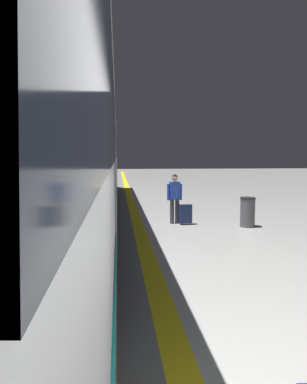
{
  "coord_description": "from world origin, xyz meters",
  "views": [
    {
      "loc": [
        -1.25,
        -0.76,
        2.15
      ],
      "look_at": [
        -0.38,
        7.95,
        1.28
      ],
      "focal_mm": 33.72,
      "sensor_mm": 36.0,
      "label": 1
    }
  ],
  "objects_px": {
    "waste_bin": "(248,212)",
    "suitcase_near": "(186,214)",
    "passenger_near": "(175,195)",
    "high_speed_train": "(62,143)"
  },
  "relations": [
    {
      "from": "suitcase_near",
      "to": "waste_bin",
      "type": "xyz_separation_m",
      "value": [
        1.8,
        -0.57,
        0.11
      ]
    },
    {
      "from": "passenger_near",
      "to": "waste_bin",
      "type": "xyz_separation_m",
      "value": [
        2.12,
        -0.77,
        -0.46
      ]
    },
    {
      "from": "suitcase_near",
      "to": "waste_bin",
      "type": "distance_m",
      "value": 1.89
    },
    {
      "from": "high_speed_train",
      "to": "passenger_near",
      "type": "relative_size",
      "value": 20.18
    },
    {
      "from": "waste_bin",
      "to": "suitcase_near",
      "type": "bearing_deg",
      "value": 162.47
    },
    {
      "from": "passenger_near",
      "to": "waste_bin",
      "type": "distance_m",
      "value": 2.31
    },
    {
      "from": "passenger_near",
      "to": "suitcase_near",
      "type": "relative_size",
      "value": 2.49
    },
    {
      "from": "high_speed_train",
      "to": "waste_bin",
      "type": "height_order",
      "value": "high_speed_train"
    },
    {
      "from": "high_speed_train",
      "to": "passenger_near",
      "type": "height_order",
      "value": "high_speed_train"
    },
    {
      "from": "suitcase_near",
      "to": "waste_bin",
      "type": "relative_size",
      "value": 0.7
    }
  ]
}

